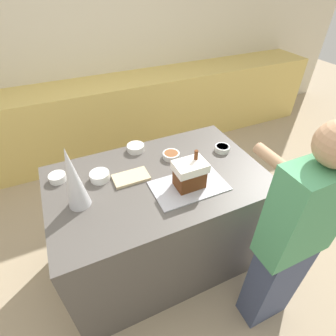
# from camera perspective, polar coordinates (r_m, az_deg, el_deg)

# --- Properties ---
(ground_plane) EXTENTS (12.00, 12.00, 0.00)m
(ground_plane) POSITION_cam_1_polar(r_m,az_deg,el_deg) (2.43, -1.71, -18.13)
(ground_plane) COLOR tan
(wall_back) EXTENTS (8.00, 0.05, 2.60)m
(wall_back) POSITION_cam_1_polar(r_m,az_deg,el_deg) (3.48, -17.52, 24.95)
(wall_back) COLOR beige
(wall_back) RESTS_ON ground_plane
(back_cabinet_block) EXTENTS (6.00, 0.60, 0.91)m
(back_cabinet_block) POSITION_cam_1_polar(r_m,az_deg,el_deg) (3.47, -13.85, 10.36)
(back_cabinet_block) COLOR #DBBC60
(back_cabinet_block) RESTS_ON ground_plane
(kitchen_island) EXTENTS (1.45, 0.91, 0.88)m
(kitchen_island) POSITION_cam_1_polar(r_m,az_deg,el_deg) (2.08, -1.95, -11.43)
(kitchen_island) COLOR #514C47
(kitchen_island) RESTS_ON ground_plane
(baking_tray) EXTENTS (0.48, 0.29, 0.01)m
(baking_tray) POSITION_cam_1_polar(r_m,az_deg,el_deg) (1.70, 4.58, -3.88)
(baking_tray) COLOR #B2B2BC
(baking_tray) RESTS_ON kitchen_island
(gingerbread_house) EXTENTS (0.20, 0.14, 0.24)m
(gingerbread_house) POSITION_cam_1_polar(r_m,az_deg,el_deg) (1.63, 4.76, -1.28)
(gingerbread_house) COLOR #5B2D14
(gingerbread_house) RESTS_ON baking_tray
(decorative_tree) EXTENTS (0.13, 0.13, 0.41)m
(decorative_tree) POSITION_cam_1_polar(r_m,az_deg,el_deg) (1.54, -20.02, -2.08)
(decorative_tree) COLOR silver
(decorative_tree) RESTS_ON kitchen_island
(candy_bowl_far_left) EXTENTS (0.13, 0.13, 0.05)m
(candy_bowl_far_left) POSITION_cam_1_polar(r_m,az_deg,el_deg) (2.01, -7.05, 4.44)
(candy_bowl_far_left) COLOR silver
(candy_bowl_far_left) RESTS_ON kitchen_island
(candy_bowl_far_right) EXTENTS (0.12, 0.12, 0.04)m
(candy_bowl_far_right) POSITION_cam_1_polar(r_m,az_deg,el_deg) (1.93, 0.68, 2.84)
(candy_bowl_far_right) COLOR silver
(candy_bowl_far_right) RESTS_ON kitchen_island
(candy_bowl_behind_tray) EXTENTS (0.13, 0.13, 0.05)m
(candy_bowl_behind_tray) POSITION_cam_1_polar(r_m,az_deg,el_deg) (1.79, -14.64, -1.65)
(candy_bowl_behind_tray) COLOR white
(candy_bowl_behind_tray) RESTS_ON kitchen_island
(candy_bowl_front_corner) EXTENTS (0.11, 0.11, 0.05)m
(candy_bowl_front_corner) POSITION_cam_1_polar(r_m,az_deg,el_deg) (1.87, -22.93, -1.89)
(candy_bowl_front_corner) COLOR white
(candy_bowl_front_corner) RESTS_ON kitchen_island
(candy_bowl_beside_tree) EXTENTS (0.11, 0.11, 0.04)m
(candy_bowl_beside_tree) POSITION_cam_1_polar(r_m,az_deg,el_deg) (2.04, 11.72, 4.23)
(candy_bowl_beside_tree) COLOR silver
(candy_bowl_beside_tree) RESTS_ON kitchen_island
(cookbook) EXTENTS (0.24, 0.14, 0.02)m
(cookbook) POSITION_cam_1_polar(r_m,az_deg,el_deg) (1.77, -8.06, -2.03)
(cookbook) COLOR #CCB78C
(cookbook) RESTS_ON kitchen_island
(person) EXTENTS (0.41, 0.51, 1.56)m
(person) POSITION_cam_1_polar(r_m,az_deg,el_deg) (1.66, 25.21, -14.37)
(person) COLOR #424C6B
(person) RESTS_ON ground_plane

